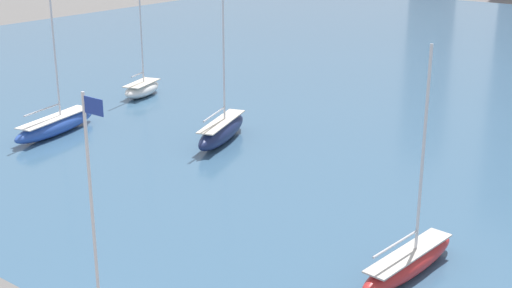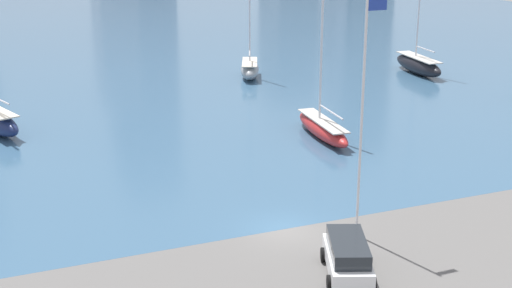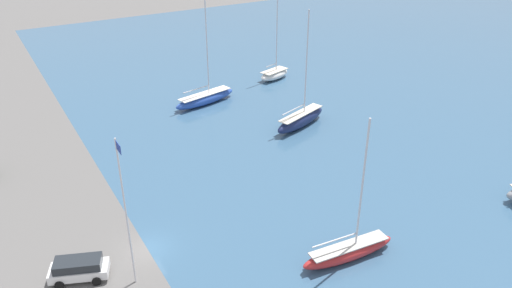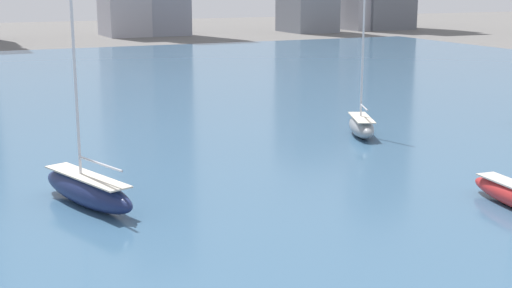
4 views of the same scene
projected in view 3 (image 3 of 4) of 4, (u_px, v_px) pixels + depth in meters
name	position (u px, v px, depth m)	size (l,w,h in m)	color
ground_plane	(148.00, 249.00, 45.34)	(500.00, 500.00, 0.00)	#605E5B
flag_pole	(126.00, 210.00, 38.29)	(1.24, 0.14, 13.42)	silver
sailboat_red	(349.00, 251.00, 43.81)	(2.50, 9.36, 13.53)	#B72828
sailboat_navy	(301.00, 119.00, 68.04)	(5.06, 9.96, 15.81)	#19234C
sailboat_blue	(205.00, 98.00, 75.25)	(4.46, 10.84, 16.68)	#284CA8
sailboat_white	(274.00, 74.00, 85.07)	(4.22, 6.63, 15.85)	white
parked_suv_white	(79.00, 268.00, 41.54)	(3.63, 5.19, 1.93)	white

